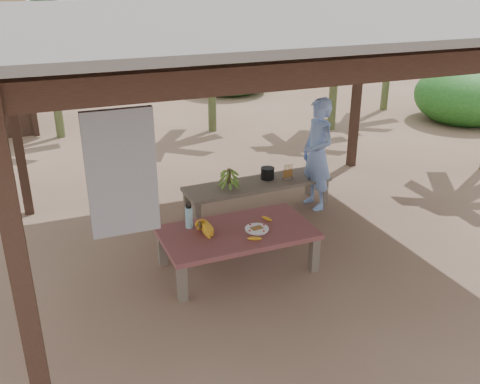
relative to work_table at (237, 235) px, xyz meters
name	(u,v)px	position (x,y,z in m)	size (l,w,h in m)	color
ground	(265,248)	(0.51, 0.31, -0.43)	(80.00, 80.00, 0.00)	brown
pavilion	(269,27)	(0.49, 0.29, 2.34)	(6.60, 5.60, 2.95)	black
work_table	(237,235)	(0.00, 0.00, 0.00)	(1.81, 1.01, 0.50)	brown
bench	(257,186)	(0.89, 1.42, -0.04)	(2.22, 0.68, 0.45)	brown
ripe_banana_bunch	(200,228)	(-0.44, 0.05, 0.16)	(0.31, 0.26, 0.19)	gold
plate	(257,229)	(0.21, -0.09, 0.08)	(0.28, 0.28, 0.04)	white
loose_banana_front	(255,239)	(0.09, -0.31, 0.09)	(0.04, 0.18, 0.04)	gold
loose_banana_side	(267,219)	(0.44, 0.12, 0.09)	(0.04, 0.15, 0.04)	gold
water_flask	(189,217)	(-0.50, 0.29, 0.21)	(0.09, 0.09, 0.33)	#3EA8C1
green_banana_stalk	(229,178)	(0.43, 1.41, 0.16)	(0.26, 0.26, 0.30)	#598C2D
cooking_pot	(268,174)	(1.09, 1.51, 0.10)	(0.20, 0.20, 0.17)	black
skewer_rack	(288,171)	(1.37, 1.39, 0.14)	(0.18, 0.08, 0.24)	#A57F47
woman	(317,154)	(1.77, 1.24, 0.40)	(0.61, 0.40, 1.68)	#7A9CE6
banana_plant_ne	(339,10)	(4.21, 4.83, 2.14)	(1.80, 1.80, 3.06)	#596638
banana_plant_n	(210,18)	(1.68, 5.71, 1.98)	(1.80, 1.80, 2.90)	#596638
banana_plant_nw	(44,9)	(-1.51, 6.48, 2.19)	(1.80, 1.80, 3.12)	#596638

